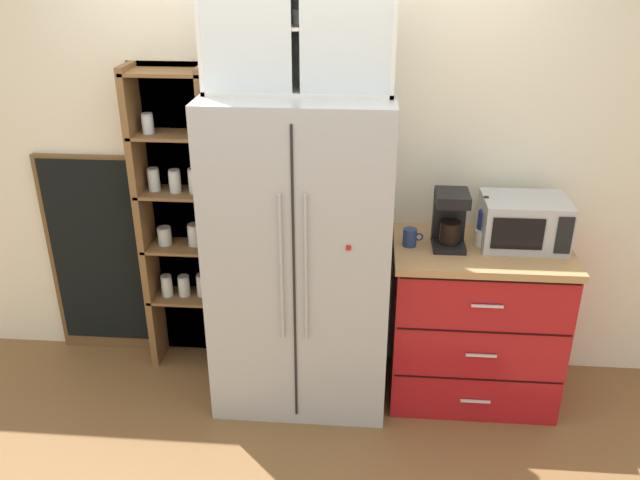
% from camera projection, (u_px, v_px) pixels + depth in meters
% --- Properties ---
extents(ground_plane, '(10.70, 10.70, 0.00)m').
position_uv_depth(ground_plane, '(303.00, 387.00, 3.86)').
color(ground_plane, brown).
extents(wall_back_cream, '(5.00, 0.10, 2.55)m').
position_uv_depth(wall_back_cream, '(308.00, 161.00, 3.69)').
color(wall_back_cream, silver).
rests_on(wall_back_cream, ground).
extents(refrigerator, '(0.94, 0.70, 1.75)m').
position_uv_depth(refrigerator, '(302.00, 254.00, 3.50)').
color(refrigerator, '#ADAFB5').
rests_on(refrigerator, ground).
extents(pantry_shelf_column, '(0.49, 0.26, 1.83)m').
position_uv_depth(pantry_shelf_column, '(182.00, 220.00, 3.79)').
color(pantry_shelf_column, brown).
rests_on(pantry_shelf_column, ground).
extents(counter_cabinet, '(0.94, 0.61, 0.93)m').
position_uv_depth(counter_cabinet, '(474.00, 321.00, 3.64)').
color(counter_cabinet, '#A8161C').
rests_on(counter_cabinet, ground).
extents(microwave, '(0.44, 0.33, 0.26)m').
position_uv_depth(microwave, '(523.00, 222.00, 3.42)').
color(microwave, '#ADAFB5').
rests_on(microwave, counter_cabinet).
extents(coffee_maker, '(0.17, 0.20, 0.31)m').
position_uv_depth(coffee_maker, '(450.00, 218.00, 3.40)').
color(coffee_maker, black).
rests_on(coffee_maker, counter_cabinet).
extents(mug_navy, '(0.11, 0.07, 0.10)m').
position_uv_depth(mug_navy, '(410.00, 237.00, 3.44)').
color(mug_navy, navy).
rests_on(mug_navy, counter_cabinet).
extents(mug_cream, '(0.12, 0.09, 0.08)m').
position_uv_depth(mug_cream, '(483.00, 238.00, 3.45)').
color(mug_cream, silver).
rests_on(mug_cream, counter_cabinet).
extents(bottle_cobalt, '(0.06, 0.06, 0.27)m').
position_uv_depth(bottle_cobalt, '(483.00, 223.00, 3.45)').
color(bottle_cobalt, navy).
rests_on(bottle_cobalt, counter_cabinet).
extents(upper_cabinet, '(0.90, 0.32, 0.61)m').
position_uv_depth(upper_cabinet, '(300.00, 25.00, 3.05)').
color(upper_cabinet, silver).
rests_on(upper_cabinet, refrigerator).
extents(chalkboard_menu, '(0.60, 0.04, 1.30)m').
position_uv_depth(chalkboard_menu, '(97.00, 256.00, 3.98)').
color(chalkboard_menu, brown).
rests_on(chalkboard_menu, ground).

